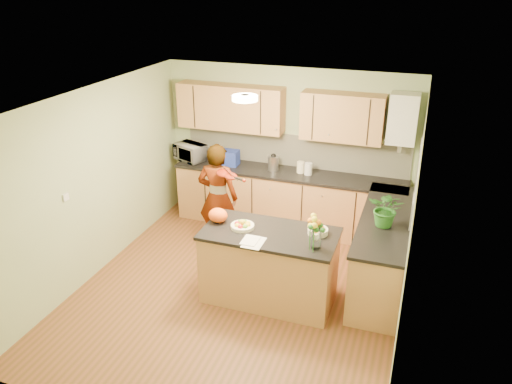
% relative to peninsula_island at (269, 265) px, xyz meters
% --- Properties ---
extents(floor, '(4.50, 4.50, 0.00)m').
position_rel_peninsula_island_xyz_m(floor, '(-0.41, -0.01, -0.47)').
color(floor, brown).
rests_on(floor, ground).
extents(ceiling, '(4.00, 4.50, 0.02)m').
position_rel_peninsula_island_xyz_m(ceiling, '(-0.41, -0.01, 2.03)').
color(ceiling, white).
rests_on(ceiling, wall_back).
extents(wall_back, '(4.00, 0.02, 2.50)m').
position_rel_peninsula_island_xyz_m(wall_back, '(-0.41, 2.24, 0.78)').
color(wall_back, '#96A878').
rests_on(wall_back, floor).
extents(wall_front, '(4.00, 0.02, 2.50)m').
position_rel_peninsula_island_xyz_m(wall_front, '(-0.41, -2.26, 0.78)').
color(wall_front, '#96A878').
rests_on(wall_front, floor).
extents(wall_left, '(0.02, 4.50, 2.50)m').
position_rel_peninsula_island_xyz_m(wall_left, '(-2.41, -0.01, 0.78)').
color(wall_left, '#96A878').
rests_on(wall_left, floor).
extents(wall_right, '(0.02, 4.50, 2.50)m').
position_rel_peninsula_island_xyz_m(wall_right, '(1.59, -0.01, 0.78)').
color(wall_right, '#96A878').
rests_on(wall_right, floor).
extents(back_counter, '(3.64, 0.62, 0.94)m').
position_rel_peninsula_island_xyz_m(back_counter, '(-0.31, 1.94, 0.00)').
color(back_counter, '#B47648').
rests_on(back_counter, floor).
extents(right_counter, '(0.62, 2.24, 0.94)m').
position_rel_peninsula_island_xyz_m(right_counter, '(1.29, 0.84, 0.00)').
color(right_counter, '#B47648').
rests_on(right_counter, floor).
extents(splashback, '(3.60, 0.02, 0.52)m').
position_rel_peninsula_island_xyz_m(splashback, '(-0.31, 2.23, 0.73)').
color(splashback, beige).
rests_on(splashback, back_counter).
extents(upper_cabinets, '(3.20, 0.34, 0.70)m').
position_rel_peninsula_island_xyz_m(upper_cabinets, '(-0.59, 2.07, 1.38)').
color(upper_cabinets, '#B47648').
rests_on(upper_cabinets, wall_back).
extents(boiler, '(0.40, 0.30, 0.86)m').
position_rel_peninsula_island_xyz_m(boiler, '(1.29, 2.08, 1.43)').
color(boiler, silver).
rests_on(boiler, wall_back).
extents(window_right, '(0.01, 1.30, 1.05)m').
position_rel_peninsula_island_xyz_m(window_right, '(1.58, 0.59, 1.08)').
color(window_right, silver).
rests_on(window_right, wall_right).
extents(light_switch, '(0.02, 0.09, 0.09)m').
position_rel_peninsula_island_xyz_m(light_switch, '(-2.40, -0.61, 0.83)').
color(light_switch, silver).
rests_on(light_switch, wall_left).
extents(ceiling_lamp, '(0.30, 0.30, 0.07)m').
position_rel_peninsula_island_xyz_m(ceiling_lamp, '(-0.41, 0.29, 1.99)').
color(ceiling_lamp, '#FFEABF').
rests_on(ceiling_lamp, ceiling).
extents(peninsula_island, '(1.63, 0.83, 0.93)m').
position_rel_peninsula_island_xyz_m(peninsula_island, '(0.00, 0.00, 0.00)').
color(peninsula_island, '#B47648').
rests_on(peninsula_island, floor).
extents(fruit_dish, '(0.29, 0.29, 0.10)m').
position_rel_peninsula_island_xyz_m(fruit_dish, '(-0.35, -0.00, 0.51)').
color(fruit_dish, '#F2E7C1').
rests_on(fruit_dish, peninsula_island).
extents(orange_bowl, '(0.24, 0.24, 0.14)m').
position_rel_peninsula_island_xyz_m(orange_bowl, '(0.55, 0.15, 0.52)').
color(orange_bowl, '#F2E7C1').
rests_on(orange_bowl, peninsula_island).
extents(flower_vase, '(0.28, 0.28, 0.51)m').
position_rel_peninsula_island_xyz_m(flower_vase, '(0.60, -0.18, 0.80)').
color(flower_vase, silver).
rests_on(flower_vase, peninsula_island).
extents(orange_bag, '(0.28, 0.26, 0.18)m').
position_rel_peninsula_island_xyz_m(orange_bag, '(-0.69, 0.05, 0.56)').
color(orange_bag, '#FF5815').
rests_on(orange_bag, peninsula_island).
extents(papers, '(0.22, 0.30, 0.01)m').
position_rel_peninsula_island_xyz_m(papers, '(-0.10, -0.30, 0.47)').
color(papers, white).
rests_on(papers, peninsula_island).
extents(violinist, '(0.62, 0.42, 1.62)m').
position_rel_peninsula_island_xyz_m(violinist, '(-1.09, 0.96, 0.34)').
color(violinist, '#E3AF8B').
rests_on(violinist, floor).
extents(violin, '(0.69, 0.60, 0.17)m').
position_rel_peninsula_island_xyz_m(violin, '(-0.89, 0.74, 0.83)').
color(violin, '#4F0B04').
rests_on(violin, violinist).
extents(microwave, '(0.59, 0.49, 0.28)m').
position_rel_peninsula_island_xyz_m(microwave, '(-1.99, 1.94, 0.61)').
color(microwave, silver).
rests_on(microwave, back_counter).
extents(blue_box, '(0.31, 0.23, 0.24)m').
position_rel_peninsula_island_xyz_m(blue_box, '(-1.31, 1.94, 0.59)').
color(blue_box, navy).
rests_on(blue_box, back_counter).
extents(kettle, '(0.17, 0.17, 0.32)m').
position_rel_peninsula_island_xyz_m(kettle, '(-0.56, 1.95, 0.60)').
color(kettle, '#B5B5BA').
rests_on(kettle, back_counter).
extents(jar_cream, '(0.15, 0.15, 0.18)m').
position_rel_peninsula_island_xyz_m(jar_cream, '(-0.14, 1.99, 0.56)').
color(jar_cream, '#F2E7C1').
rests_on(jar_cream, back_counter).
extents(jar_white, '(0.14, 0.14, 0.19)m').
position_rel_peninsula_island_xyz_m(jar_white, '(-0.00, 1.95, 0.57)').
color(jar_white, silver).
rests_on(jar_white, back_counter).
extents(potted_plant, '(0.47, 0.42, 0.46)m').
position_rel_peninsula_island_xyz_m(potted_plant, '(1.29, 0.61, 0.70)').
color(potted_plant, '#286923').
rests_on(potted_plant, right_counter).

